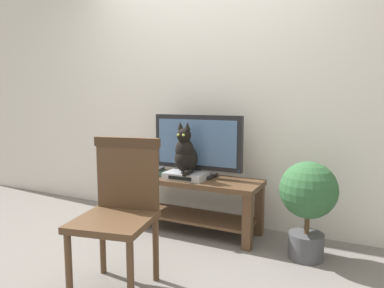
{
  "coord_description": "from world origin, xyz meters",
  "views": [
    {
      "loc": [
        1.3,
        -2.14,
        1.16
      ],
      "look_at": [
        0.0,
        0.49,
        0.79
      ],
      "focal_mm": 32.36,
      "sensor_mm": 36.0,
      "label": 1
    }
  ],
  "objects_px": {
    "tv": "(198,145)",
    "media_box": "(186,176)",
    "tv_stand": "(194,194)",
    "potted_plant": "(308,199)",
    "book_stack": "(151,171)",
    "wooden_chair": "(120,203)",
    "cat": "(185,154)"
  },
  "relations": [
    {
      "from": "potted_plant",
      "to": "media_box",
      "type": "bearing_deg",
      "value": 176.79
    },
    {
      "from": "wooden_chair",
      "to": "potted_plant",
      "type": "height_order",
      "value": "wooden_chair"
    },
    {
      "from": "tv",
      "to": "potted_plant",
      "type": "distance_m",
      "value": 1.04
    },
    {
      "from": "book_stack",
      "to": "potted_plant",
      "type": "relative_size",
      "value": 0.33
    },
    {
      "from": "tv_stand",
      "to": "potted_plant",
      "type": "distance_m",
      "value": 0.99
    },
    {
      "from": "tv_stand",
      "to": "tv",
      "type": "bearing_deg",
      "value": 89.98
    },
    {
      "from": "media_box",
      "to": "cat",
      "type": "distance_m",
      "value": 0.2
    },
    {
      "from": "tv",
      "to": "media_box",
      "type": "height_order",
      "value": "tv"
    },
    {
      "from": "tv_stand",
      "to": "potted_plant",
      "type": "bearing_deg",
      "value": -7.01
    },
    {
      "from": "media_box",
      "to": "book_stack",
      "type": "distance_m",
      "value": 0.37
    },
    {
      "from": "tv_stand",
      "to": "tv",
      "type": "relative_size",
      "value": 1.42
    },
    {
      "from": "tv",
      "to": "book_stack",
      "type": "xyz_separation_m",
      "value": [
        -0.42,
        -0.12,
        -0.25
      ]
    },
    {
      "from": "media_box",
      "to": "cat",
      "type": "height_order",
      "value": "cat"
    },
    {
      "from": "cat",
      "to": "book_stack",
      "type": "distance_m",
      "value": 0.42
    },
    {
      "from": "tv",
      "to": "cat",
      "type": "xyz_separation_m",
      "value": [
        -0.05,
        -0.14,
        -0.06
      ]
    },
    {
      "from": "wooden_chair",
      "to": "potted_plant",
      "type": "distance_m",
      "value": 1.34
    },
    {
      "from": "cat",
      "to": "potted_plant",
      "type": "xyz_separation_m",
      "value": [
        1.02,
        -0.04,
        -0.25
      ]
    },
    {
      "from": "book_stack",
      "to": "potted_plant",
      "type": "distance_m",
      "value": 1.4
    },
    {
      "from": "media_box",
      "to": "wooden_chair",
      "type": "bearing_deg",
      "value": -88.02
    },
    {
      "from": "tv_stand",
      "to": "potted_plant",
      "type": "height_order",
      "value": "potted_plant"
    },
    {
      "from": "tv",
      "to": "wooden_chair",
      "type": "xyz_separation_m",
      "value": [
        -0.02,
        -1.08,
        -0.24
      ]
    },
    {
      "from": "cat",
      "to": "potted_plant",
      "type": "bearing_deg",
      "value": -2.44
    },
    {
      "from": "wooden_chair",
      "to": "tv_stand",
      "type": "bearing_deg",
      "value": 89.0
    },
    {
      "from": "wooden_chair",
      "to": "cat",
      "type": "bearing_deg",
      "value": 91.94
    },
    {
      "from": "tv_stand",
      "to": "tv",
      "type": "height_order",
      "value": "tv"
    },
    {
      "from": "tv",
      "to": "wooden_chair",
      "type": "height_order",
      "value": "tv"
    },
    {
      "from": "tv",
      "to": "media_box",
      "type": "distance_m",
      "value": 0.29
    },
    {
      "from": "tv_stand",
      "to": "book_stack",
      "type": "height_order",
      "value": "book_stack"
    },
    {
      "from": "tv_stand",
      "to": "media_box",
      "type": "relative_size",
      "value": 3.29
    },
    {
      "from": "cat",
      "to": "book_stack",
      "type": "xyz_separation_m",
      "value": [
        -0.37,
        0.03,
        -0.19
      ]
    },
    {
      "from": "book_stack",
      "to": "wooden_chair",
      "type": "bearing_deg",
      "value": -67.49
    },
    {
      "from": "media_box",
      "to": "tv",
      "type": "bearing_deg",
      "value": 68.41
    }
  ]
}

